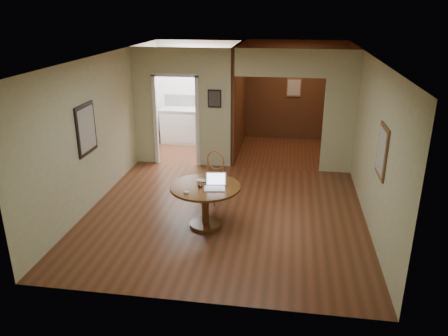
# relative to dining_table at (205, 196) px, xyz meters

# --- Properties ---
(floor) EXTENTS (5.00, 5.00, 0.00)m
(floor) POSITION_rel_dining_table_xyz_m (0.26, 0.45, -0.55)
(floor) COLOR #4E2B16
(floor) RESTS_ON ground
(room_shell) EXTENTS (5.20, 7.50, 5.00)m
(room_shell) POSITION_rel_dining_table_xyz_m (-0.21, 3.54, 0.74)
(room_shell) COLOR white
(room_shell) RESTS_ON ground
(dining_table) EXTENTS (1.18, 1.18, 0.74)m
(dining_table) POSITION_rel_dining_table_xyz_m (0.00, 0.00, 0.00)
(dining_table) COLOR brown
(dining_table) RESTS_ON ground
(chair) EXTENTS (0.54, 0.54, 0.99)m
(chair) POSITION_rel_dining_table_xyz_m (-0.05, 1.03, 0.00)
(chair) COLOR #905F33
(chair) RESTS_ON ground
(open_laptop) EXTENTS (0.37, 0.33, 0.24)m
(open_laptop) POSITION_rel_dining_table_xyz_m (0.18, -0.04, 0.25)
(open_laptop) COLOR white
(open_laptop) RESTS_ON dining_table
(closed_laptop) EXTENTS (0.32, 0.21, 0.02)m
(closed_laptop) POSITION_rel_dining_table_xyz_m (-0.03, 0.15, 0.20)
(closed_laptop) COLOR silver
(closed_laptop) RESTS_ON dining_table
(mouse) EXTENTS (0.13, 0.10, 0.05)m
(mouse) POSITION_rel_dining_table_xyz_m (-0.24, -0.35, 0.21)
(mouse) COLOR white
(mouse) RESTS_ON dining_table
(wine_glass) EXTENTS (0.09, 0.09, 0.10)m
(wine_glass) POSITION_rel_dining_table_xyz_m (-0.07, -0.08, 0.24)
(wine_glass) COLOR white
(wine_glass) RESTS_ON dining_table
(pen) EXTENTS (0.11, 0.10, 0.01)m
(pen) POSITION_rel_dining_table_xyz_m (0.09, -0.15, 0.19)
(pen) COLOR #0C1354
(pen) RESTS_ON dining_table
(kitchen_cabinet) EXTENTS (2.06, 0.60, 0.94)m
(kitchen_cabinet) POSITION_rel_dining_table_xyz_m (-1.09, 4.65, -0.07)
(kitchen_cabinet) COLOR white
(kitchen_cabinet) RESTS_ON ground
(grocery_bag) EXTENTS (0.36, 0.31, 0.33)m
(grocery_bag) POSITION_rel_dining_table_xyz_m (-0.61, 4.65, 0.56)
(grocery_bag) COLOR beige
(grocery_bag) RESTS_ON kitchen_cabinet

